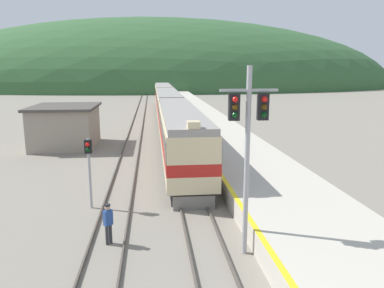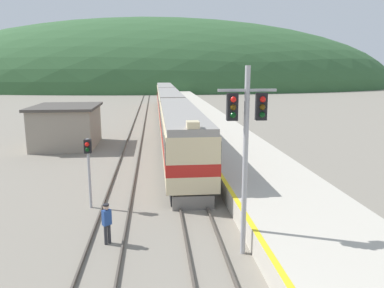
{
  "view_description": "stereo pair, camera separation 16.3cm",
  "coord_description": "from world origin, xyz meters",
  "px_view_note": "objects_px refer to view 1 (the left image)",
  "views": [
    {
      "loc": [
        -2.07,
        -6.69,
        7.35
      ],
      "look_at": [
        0.42,
        16.75,
        2.53
      ],
      "focal_mm": 35.0,
      "sensor_mm": 36.0,
      "label": 1
    },
    {
      "loc": [
        -1.91,
        -6.7,
        7.35
      ],
      "look_at": [
        0.42,
        16.75,
        2.53
      ],
      "focal_mm": 35.0,
      "sensor_mm": 36.0,
      "label": 2
    }
  ],
  "objects_px": {
    "track_worker": "(108,221)",
    "signal_post_siding": "(89,159)",
    "carriage_third": "(163,96)",
    "express_train_lead_car": "(180,134)",
    "signal_mast_main": "(248,134)",
    "carriage_second": "(168,107)"
  },
  "relations": [
    {
      "from": "track_worker",
      "to": "signal_post_siding",
      "type": "bearing_deg",
      "value": 107.89
    },
    {
      "from": "track_worker",
      "to": "carriage_third",
      "type": "bearing_deg",
      "value": 85.75
    },
    {
      "from": "express_train_lead_car",
      "to": "track_worker",
      "type": "xyz_separation_m",
      "value": [
        -4.02,
        -13.23,
        -1.33
      ]
    },
    {
      "from": "signal_mast_main",
      "to": "track_worker",
      "type": "relative_size",
      "value": 4.18
    },
    {
      "from": "carriage_second",
      "to": "signal_post_siding",
      "type": "bearing_deg",
      "value": -100.35
    },
    {
      "from": "signal_post_siding",
      "to": "carriage_second",
      "type": "bearing_deg",
      "value": 79.65
    },
    {
      "from": "carriage_third",
      "to": "signal_post_siding",
      "type": "distance_m",
      "value": 50.01
    },
    {
      "from": "carriage_second",
      "to": "track_worker",
      "type": "height_order",
      "value": "carriage_second"
    },
    {
      "from": "express_train_lead_car",
      "to": "carriage_third",
      "type": "bearing_deg",
      "value": 90.0
    },
    {
      "from": "carriage_third",
      "to": "carriage_second",
      "type": "bearing_deg",
      "value": -90.0
    },
    {
      "from": "carriage_second",
      "to": "signal_mast_main",
      "type": "xyz_separation_m",
      "value": [
        1.5,
        -35.4,
        2.53
      ]
    },
    {
      "from": "carriage_second",
      "to": "signal_mast_main",
      "type": "distance_m",
      "value": 35.52
    },
    {
      "from": "express_train_lead_car",
      "to": "signal_mast_main",
      "type": "distance_m",
      "value": 14.92
    },
    {
      "from": "carriage_third",
      "to": "track_worker",
      "type": "distance_m",
      "value": 54.22
    },
    {
      "from": "track_worker",
      "to": "signal_mast_main",
      "type": "bearing_deg",
      "value": -14.19
    },
    {
      "from": "track_worker",
      "to": "express_train_lead_car",
      "type": "bearing_deg",
      "value": 73.1
    },
    {
      "from": "express_train_lead_car",
      "to": "signal_mast_main",
      "type": "xyz_separation_m",
      "value": [
        1.5,
        -14.63,
        2.52
      ]
    },
    {
      "from": "signal_mast_main",
      "to": "signal_post_siding",
      "type": "height_order",
      "value": "signal_mast_main"
    },
    {
      "from": "express_train_lead_car",
      "to": "track_worker",
      "type": "height_order",
      "value": "express_train_lead_car"
    },
    {
      "from": "express_train_lead_car",
      "to": "track_worker",
      "type": "distance_m",
      "value": 13.89
    },
    {
      "from": "carriage_second",
      "to": "signal_mast_main",
      "type": "height_order",
      "value": "signal_mast_main"
    },
    {
      "from": "signal_mast_main",
      "to": "signal_post_siding",
      "type": "distance_m",
      "value": 9.24
    }
  ]
}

